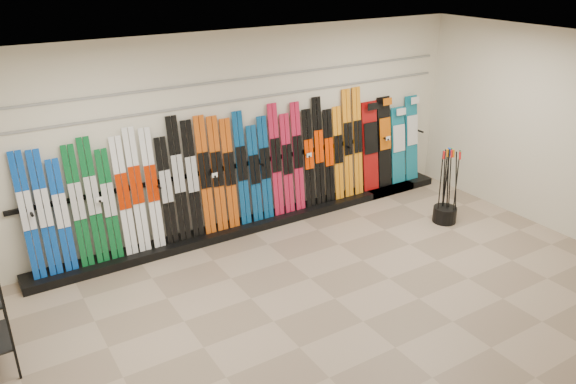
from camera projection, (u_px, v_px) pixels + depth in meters
floor at (335, 299)px, 6.99m from camera, size 8.00×8.00×0.00m
back_wall at (239, 133)px, 8.35m from camera, size 8.00×0.00×8.00m
right_wall at (555, 133)px, 8.35m from camera, size 0.00×5.00×5.00m
ceiling at (345, 55)px, 5.81m from camera, size 8.00×8.00×0.00m
ski_rack_base at (261, 222)px, 8.86m from camera, size 8.00×0.40×0.12m
skis at (219, 176)px, 8.23m from camera, size 5.38×0.25×1.82m
snowboards at (390, 143)px, 9.90m from camera, size 1.26×0.24×1.58m
pole_bin at (445, 214)px, 8.95m from camera, size 0.37×0.37×0.25m
ski_poles at (448, 185)px, 8.79m from camera, size 0.28×0.33×1.18m
slatwall_rail_0 at (238, 100)px, 8.14m from camera, size 7.60×0.02×0.03m
slatwall_rail_1 at (237, 79)px, 8.02m from camera, size 7.60×0.02×0.03m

